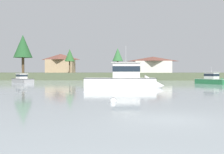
# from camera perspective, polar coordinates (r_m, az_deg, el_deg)

# --- Properties ---
(ground_plane) EXTENTS (478.95, 478.95, 0.00)m
(ground_plane) POSITION_cam_1_polar(r_m,az_deg,el_deg) (13.96, 10.53, -8.04)
(ground_plane) COLOR #939EA3
(far_shore_bank) EXTENTS (215.53, 55.00, 1.90)m
(far_shore_bank) POSITION_cam_1_polar(r_m,az_deg,el_deg) (102.15, 4.81, 0.31)
(far_shore_bank) COLOR #4C563D
(far_shore_bank) RESTS_ON ground
(cruiser_green) EXTENTS (5.67, 6.63, 3.73)m
(cruiser_green) POSITION_cam_1_polar(r_m,az_deg,el_deg) (55.32, 19.17, -0.81)
(cruiser_green) COLOR #236B3D
(cruiser_green) RESTS_ON ground
(cruiser_white) EXTENTS (11.08, 4.03, 6.84)m
(cruiser_white) POSITION_cam_1_polar(r_m,az_deg,el_deg) (39.87, 3.11, -0.97)
(cruiser_white) COLOR white
(cruiser_white) RESTS_ON ground
(cruiser_grey) EXTENTS (6.29, 6.26, 3.70)m
(cruiser_grey) POSITION_cam_1_polar(r_m,az_deg,el_deg) (62.16, -17.21, -0.69)
(cruiser_grey) COLOR gray
(cruiser_grey) RESTS_ON ground
(cruiser_yellow) EXTENTS (3.03, 9.49, 5.58)m
(cruiser_yellow) POSITION_cam_1_polar(r_m,az_deg,el_deg) (65.78, 1.73, -0.35)
(cruiser_yellow) COLOR gold
(cruiser_yellow) RESTS_ON ground
(mooring_buoy_red) EXTENTS (0.36, 0.36, 0.41)m
(mooring_buoy_red) POSITION_cam_1_polar(r_m,az_deg,el_deg) (48.13, -4.31, -1.53)
(mooring_buoy_red) COLOR red
(mooring_buoy_red) RESTS_ON ground
(mooring_buoy_white) EXTENTS (0.46, 0.46, 0.51)m
(mooring_buoy_white) POSITION_cam_1_polar(r_m,az_deg,el_deg) (21.08, 0.20, -4.74)
(mooring_buoy_white) COLOR white
(mooring_buoy_white) RESTS_ON ground
(shore_tree_center_right) EXTENTS (3.31, 3.31, 7.78)m
(shore_tree_center_right) POSITION_cam_1_polar(r_m,az_deg,el_deg) (97.70, -8.20, 4.16)
(shore_tree_center_right) COLOR brown
(shore_tree_center_right) RESTS_ON far_shore_bank
(shore_tree_inland_c) EXTENTS (3.06, 3.06, 7.10)m
(shore_tree_inland_c) POSITION_cam_1_polar(r_m,az_deg,el_deg) (84.39, 1.11, 4.32)
(shore_tree_inland_c) COLOR brown
(shore_tree_inland_c) RESTS_ON far_shore_bank
(shore_tree_inland_b) EXTENTS (5.11, 5.11, 10.46)m
(shore_tree_inland_b) POSITION_cam_1_polar(r_m,az_deg,el_deg) (84.64, -16.88, 5.68)
(shore_tree_inland_b) COLOR brown
(shore_tree_inland_b) RESTS_ON far_shore_bank
(cottage_near_water) EXTENTS (10.45, 7.83, 6.90)m
(cottage_near_water) POSITION_cam_1_polar(r_m,az_deg,el_deg) (110.01, -9.93, 2.70)
(cottage_near_water) COLOR tan
(cottage_near_water) RESTS_ON far_shore_bank
(cottage_eastern) EXTENTS (12.53, 9.26, 5.34)m
(cottage_eastern) POSITION_cam_1_polar(r_m,az_deg,el_deg) (98.47, 7.92, 2.43)
(cottage_eastern) COLOR silver
(cottage_eastern) RESTS_ON far_shore_bank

